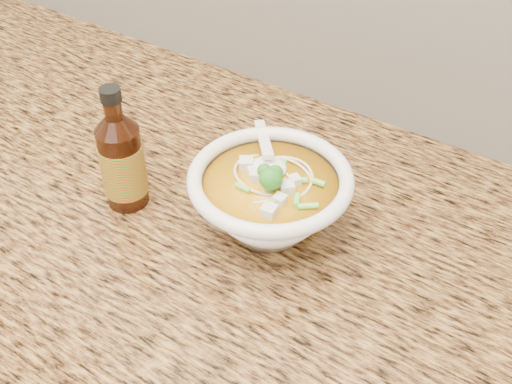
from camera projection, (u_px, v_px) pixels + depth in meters
The scene contains 3 objects.
counter_slab at pixel (167, 204), 0.86m from camera, with size 4.00×0.68×0.04m, color olive.
soup_bowl at pixel (270, 201), 0.77m from camera, with size 0.20×0.20×0.11m.
hot_sauce_bottle at pixel (122, 162), 0.79m from camera, with size 0.06×0.06×0.17m.
Camera 1 is at (0.45, 1.21, 1.46)m, focal length 45.00 mm.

